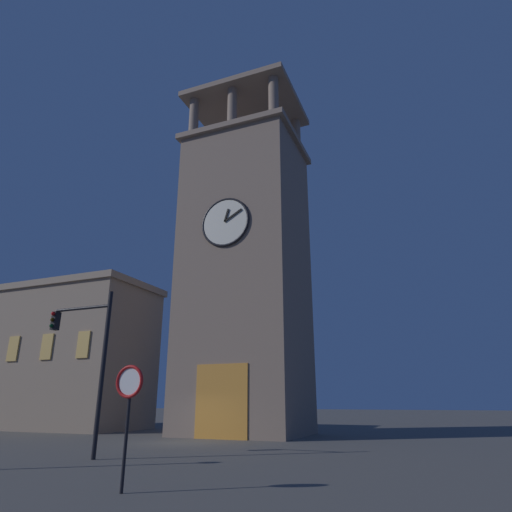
% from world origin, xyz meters
% --- Properties ---
extents(ground_plane, '(200.00, 200.00, 0.00)m').
position_xyz_m(ground_plane, '(0.00, 0.00, 0.00)').
color(ground_plane, '#56544F').
extents(clocktower, '(8.07, 7.12, 26.25)m').
position_xyz_m(clocktower, '(-1.01, -5.73, 10.52)').
color(clocktower, gray).
rests_on(clocktower, ground_plane).
extents(adjacent_wing_building, '(16.78, 7.06, 10.74)m').
position_xyz_m(adjacent_wing_building, '(16.29, -6.25, 5.39)').
color(adjacent_wing_building, gray).
rests_on(adjacent_wing_building, ground_plane).
extents(traffic_signal_near, '(2.92, 0.41, 6.11)m').
position_xyz_m(traffic_signal_near, '(0.17, 6.96, 3.93)').
color(traffic_signal_near, black).
rests_on(traffic_signal_near, ground_plane).
extents(no_horn_sign, '(0.78, 0.14, 2.80)m').
position_xyz_m(no_horn_sign, '(-5.50, 11.51, 2.19)').
color(no_horn_sign, black).
rests_on(no_horn_sign, ground_plane).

